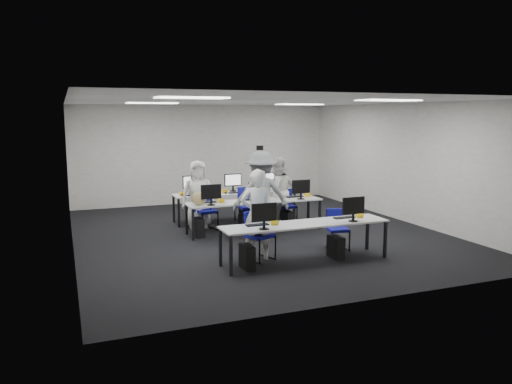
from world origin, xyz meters
name	(u,v)px	position (x,y,z in m)	size (l,w,h in m)	color
room	(258,169)	(0.00, 0.00, 1.50)	(9.00, 9.02, 3.00)	black
ceiling_panels	(258,102)	(0.00, 0.00, 2.98)	(5.20, 4.60, 0.02)	white
desk_front	(306,226)	(0.00, -2.40, 0.68)	(3.20, 0.70, 0.73)	silver
desk_mid	(255,203)	(0.00, 0.20, 0.68)	(3.20, 0.70, 0.73)	silver
desk_back	(235,194)	(0.00, 1.60, 0.68)	(3.20, 0.70, 0.73)	silver
equipment_front	(296,244)	(-0.19, -2.42, 0.36)	(2.51, 0.41, 1.19)	#0D47AE
equipment_mid	(247,217)	(-0.19, 0.18, 0.36)	(2.91, 0.41, 1.19)	white
equipment_back	(242,206)	(0.19, 1.62, 0.36)	(2.91, 0.41, 1.19)	white
chair_0	(259,245)	(-0.74, -1.96, 0.29)	(0.58, 0.61, 0.91)	navy
chair_1	(338,237)	(1.00, -1.87, 0.26)	(0.48, 0.50, 0.81)	navy
chair_2	(207,218)	(-0.99, 0.79, 0.28)	(0.47, 0.50, 0.87)	navy
chair_3	(249,215)	(0.06, 0.73, 0.30)	(0.48, 0.52, 0.95)	navy
chair_4	(285,213)	(1.01, 0.69, 0.28)	(0.53, 0.56, 0.87)	navy
chair_5	(202,216)	(-1.05, 1.05, 0.28)	(0.52, 0.55, 0.90)	navy
chair_6	(245,212)	(0.10, 1.16, 0.29)	(0.50, 0.54, 0.91)	navy
chair_7	(282,210)	(1.09, 1.11, 0.27)	(0.48, 0.51, 0.84)	navy
handbag	(199,199)	(-1.35, 0.13, 0.87)	(0.35, 0.22, 0.29)	olive
student_0	(257,215)	(-0.77, -1.92, 0.86)	(0.63, 0.41, 1.71)	beige
student_1	(277,191)	(0.76, 0.68, 0.84)	(0.82, 0.64, 1.69)	beige
student_2	(198,195)	(-1.14, 1.02, 0.82)	(0.80, 0.52, 1.63)	beige
student_3	(281,193)	(1.03, 0.99, 0.74)	(0.87, 0.36, 1.49)	beige
photographer	(261,195)	(-0.08, -0.40, 0.96)	(1.24, 0.71, 1.92)	gray
dslr_camera	(260,148)	(-0.05, -0.22, 1.98)	(0.14, 0.18, 0.10)	black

